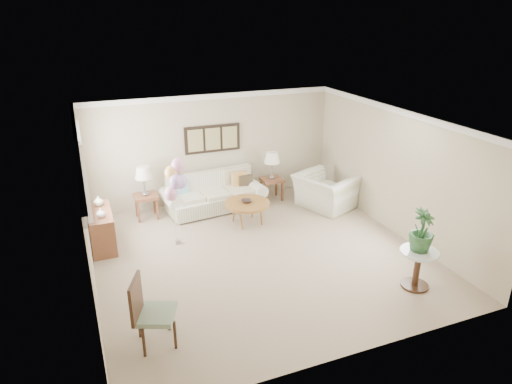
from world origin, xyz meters
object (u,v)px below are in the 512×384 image
at_px(armchair, 325,192).
at_px(accent_chair, 149,310).
at_px(coffee_table, 247,204).
at_px(sofa, 213,195).
at_px(balloon_cluster, 175,179).

relative_size(armchair, accent_chair, 1.15).
bearing_deg(coffee_table, sofa, 114.02).
bearing_deg(balloon_cluster, sofa, 51.01).
xyz_separation_m(coffee_table, accent_chair, (-2.63, -3.16, 0.10)).
distance_m(sofa, balloon_cluster, 2.08).
height_order(sofa, balloon_cluster, balloon_cluster).
relative_size(coffee_table, balloon_cluster, 0.56).
bearing_deg(accent_chair, coffee_table, 50.24).
distance_m(coffee_table, armchair, 2.01).
distance_m(accent_chair, balloon_cluster, 3.08).
relative_size(coffee_table, accent_chair, 0.91).
bearing_deg(armchair, balloon_cluster, 76.66).
bearing_deg(balloon_cluster, armchair, 8.20).
bearing_deg(sofa, armchair, -19.80).
distance_m(sofa, accent_chair, 4.72).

